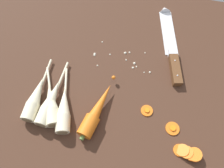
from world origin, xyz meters
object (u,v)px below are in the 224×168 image
at_px(parsnip_mid_right, 51,104).
at_px(carrot_slice_stack, 187,152).
at_px(carrot_slice_stray_near, 147,110).
at_px(parsnip_back, 35,98).
at_px(chefs_knife, 170,40).
at_px(parsnip_front, 50,102).
at_px(carrot_slice_stray_mid, 173,128).
at_px(parsnip_mid_left, 64,109).
at_px(whole_carrot, 96,111).

relative_size(parsnip_mid_right, carrot_slice_stack, 2.57).
bearing_deg(carrot_slice_stray_near, parsnip_back, -171.77).
bearing_deg(chefs_knife, carrot_slice_stray_near, -97.25).
bearing_deg(parsnip_back, parsnip_front, -2.31).
bearing_deg(carrot_slice_stray_mid, parsnip_front, -177.87).
distance_m(chefs_knife, parsnip_mid_left, 0.43).
xyz_separation_m(parsnip_front, parsnip_mid_right, (0.00, -0.01, 0.00)).
height_order(parsnip_front, carrot_slice_stray_mid, parsnip_front).
height_order(whole_carrot, parsnip_mid_right, whole_carrot).
relative_size(parsnip_front, carrot_slice_stack, 3.02).
bearing_deg(whole_carrot, parsnip_back, -178.95).
xyz_separation_m(parsnip_front, carrot_slice_stray_mid, (0.36, 0.01, -0.02)).
bearing_deg(parsnip_front, carrot_slice_stray_near, 9.98).
xyz_separation_m(whole_carrot, carrot_slice_stack, (0.26, -0.05, -0.01)).
xyz_separation_m(chefs_knife, parsnip_mid_right, (-0.31, -0.33, 0.01)).
bearing_deg(carrot_slice_stray_mid, parsnip_mid_right, -177.00).
bearing_deg(chefs_knife, parsnip_back, -138.20).
relative_size(carrot_slice_stack, carrot_slice_stray_mid, 1.86).
distance_m(carrot_slice_stray_near, carrot_slice_stray_mid, 0.09).
bearing_deg(parsnip_mid_left, chefs_knife, 51.43).
distance_m(parsnip_front, parsnip_mid_left, 0.05).
xyz_separation_m(whole_carrot, parsnip_front, (-0.14, -0.01, -0.00)).
xyz_separation_m(whole_carrot, parsnip_mid_left, (-0.09, -0.02, -0.00)).
relative_size(parsnip_mid_right, carrot_slice_stray_mid, 4.78).
bearing_deg(carrot_slice_stray_near, parsnip_front, -170.02).
distance_m(whole_carrot, parsnip_mid_right, 0.13).
distance_m(whole_carrot, carrot_slice_stray_near, 0.15).
bearing_deg(carrot_slice_stray_mid, chefs_knife, 98.11).
distance_m(parsnip_mid_left, parsnip_mid_right, 0.04).
xyz_separation_m(parsnip_mid_right, carrot_slice_stack, (0.40, -0.04, -0.01)).
height_order(chefs_knife, carrot_slice_stray_near, chefs_knife).
xyz_separation_m(parsnip_mid_right, parsnip_back, (-0.05, 0.01, -0.00)).
distance_m(whole_carrot, parsnip_front, 0.14).
bearing_deg(carrot_slice_stack, whole_carrot, 169.20).
xyz_separation_m(whole_carrot, carrot_slice_stray_near, (0.14, 0.04, -0.02)).
height_order(carrot_slice_stack, carrot_slice_stray_mid, carrot_slice_stack).
bearing_deg(parsnip_back, whole_carrot, 1.05).
height_order(whole_carrot, parsnip_front, whole_carrot).
height_order(chefs_knife, parsnip_mid_left, parsnip_mid_left).
bearing_deg(carrot_slice_stack, parsnip_mid_left, 174.59).
bearing_deg(parsnip_mid_left, parsnip_back, 171.96).
relative_size(carrot_slice_stray_near, carrot_slice_stray_mid, 0.90).
bearing_deg(carrot_slice_stray_mid, carrot_slice_stack, -52.83).
xyz_separation_m(parsnip_back, carrot_slice_stack, (0.45, -0.05, -0.01)).
bearing_deg(parsnip_mid_right, carrot_slice_stack, -5.72).
xyz_separation_m(parsnip_mid_left, parsnip_mid_right, (-0.04, 0.01, 0.00)).
bearing_deg(parsnip_front, parsnip_mid_right, -46.79).
height_order(whole_carrot, parsnip_mid_left, whole_carrot).
height_order(carrot_slice_stray_near, carrot_slice_stray_mid, same).
distance_m(chefs_knife, whole_carrot, 0.36).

